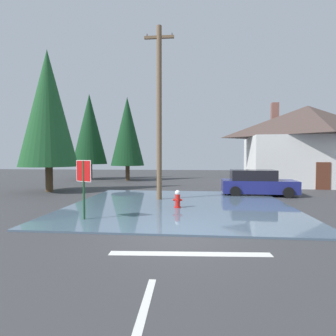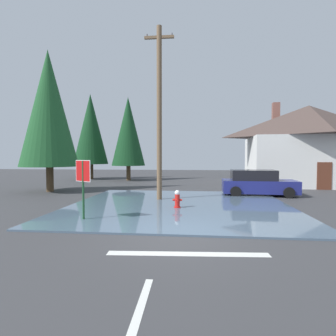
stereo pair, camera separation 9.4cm
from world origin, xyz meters
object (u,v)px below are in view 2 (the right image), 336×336
at_px(parked_car, 257,183).
at_px(pine_tree_short_left, 91,129).
at_px(stop_sign_near, 83,177).
at_px(pine_tree_mid_left, 128,132).
at_px(fire_hydrant, 177,200).
at_px(pine_tree_tall_left, 49,109).
at_px(house, 308,144).
at_px(utility_pole, 159,111).

distance_m(parked_car, pine_tree_short_left, 18.84).
bearing_deg(stop_sign_near, pine_tree_mid_left, 98.64).
distance_m(pine_tree_mid_left, pine_tree_short_left, 4.51).
relative_size(fire_hydrant, pine_tree_mid_left, 0.10).
relative_size(pine_tree_tall_left, pine_tree_mid_left, 1.15).
distance_m(house, pine_tree_tall_left, 20.51).
relative_size(stop_sign_near, utility_pole, 0.24).
xyz_separation_m(fire_hydrant, pine_tree_short_left, (-10.26, 15.44, 4.89)).
bearing_deg(utility_pole, stop_sign_near, -113.96).
distance_m(stop_sign_near, house, 19.74).
height_order(parked_car, pine_tree_mid_left, pine_tree_mid_left).
xyz_separation_m(fire_hydrant, pine_tree_mid_left, (-5.91, 14.33, 4.50)).
relative_size(stop_sign_near, pine_tree_mid_left, 0.27).
xyz_separation_m(stop_sign_near, fire_hydrant, (3.33, 2.62, -1.20)).
bearing_deg(pine_tree_short_left, house, -10.70).
bearing_deg(utility_pole, parked_car, 23.74).
bearing_deg(pine_tree_mid_left, pine_tree_short_left, 165.75).
height_order(pine_tree_tall_left, pine_tree_mid_left, pine_tree_tall_left).
bearing_deg(parked_car, pine_tree_mid_left, 138.08).
height_order(stop_sign_near, pine_tree_mid_left, pine_tree_mid_left).
distance_m(house, parked_car, 9.17).
height_order(utility_pole, pine_tree_short_left, utility_pole).
xyz_separation_m(utility_pole, house, (11.42, 9.24, -1.40)).
height_order(house, pine_tree_tall_left, pine_tree_tall_left).
relative_size(fire_hydrant, pine_tree_tall_left, 0.09).
bearing_deg(fire_hydrant, parked_car, 46.30).
bearing_deg(stop_sign_near, house, 46.17).
bearing_deg(pine_tree_short_left, parked_car, -35.37).
distance_m(stop_sign_near, pine_tree_short_left, 19.69).
xyz_separation_m(pine_tree_tall_left, pine_tree_mid_left, (3.22, 9.06, -0.74)).
height_order(parked_car, pine_tree_tall_left, pine_tree_tall_left).
relative_size(fire_hydrant, utility_pole, 0.09).
relative_size(utility_pole, house, 0.89).
relative_size(stop_sign_near, parked_car, 0.51).
height_order(fire_hydrant, pine_tree_tall_left, pine_tree_tall_left).
xyz_separation_m(pine_tree_tall_left, pine_tree_short_left, (-1.14, 10.17, -0.35)).
relative_size(house, pine_tree_mid_left, 1.26).
bearing_deg(pine_tree_short_left, fire_hydrant, -56.38).
relative_size(stop_sign_near, fire_hydrant, 2.62).
height_order(house, parked_car, house).
xyz_separation_m(stop_sign_near, parked_car, (7.97, 7.48, -0.87)).
height_order(utility_pole, pine_tree_mid_left, utility_pole).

